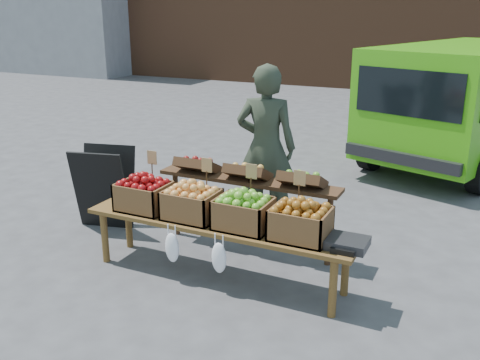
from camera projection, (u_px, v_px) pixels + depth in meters
The scene contains 11 objects.
ground at pixel (164, 266), 5.43m from camera, with size 80.00×80.00×0.00m, color #474649.
delivery_van at pixel (464, 105), 8.77m from camera, with size 1.99×4.35×1.95m, color #3EA111, non-canonical shape.
vendor at pixel (266, 147), 6.21m from camera, with size 0.70×0.46×1.92m, color #2B3426.
chalkboard_sign at pixel (104, 187), 6.29m from camera, with size 0.65×0.36×0.98m, color black, non-canonical shape.
back_table at pixel (248, 204), 5.69m from camera, with size 2.10×0.44×1.04m, color #3D2615, non-canonical shape.
display_bench at pixel (218, 250), 5.14m from camera, with size 2.70×0.56×0.57m, color brown, non-canonical shape.
crate_golden_apples at pixel (144, 196), 5.34m from camera, with size 0.50×0.40×0.28m, color #7E0802, non-canonical shape.
crate_russet_pears at pixel (192, 205), 5.12m from camera, with size 0.50×0.40×0.28m, color gold, non-canonical shape.
crate_red_apples at pixel (244, 214), 4.89m from camera, with size 0.50×0.40×0.28m, color #439B1F, non-canonical shape.
crate_green_apples at pixel (300, 224), 4.67m from camera, with size 0.50×0.40×0.28m, color #995D1D, non-canonical shape.
weighing_scale at pixel (348, 243), 4.52m from camera, with size 0.34×0.30×0.08m, color black.
Camera 1 is at (2.81, -4.08, 2.51)m, focal length 40.00 mm.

